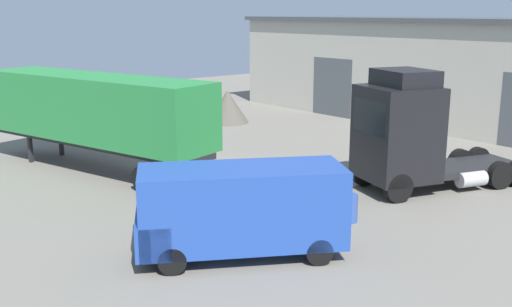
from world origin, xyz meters
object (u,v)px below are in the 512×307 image
tractor_unit_black (408,135)px  gravel_pile (227,107)px  traffic_cone (184,130)px  oil_drum (348,208)px  container_trailer_green (95,110)px  delivery_van_blue (236,209)px

tractor_unit_black → gravel_pile: 15.58m
tractor_unit_black → gravel_pile: tractor_unit_black is taller
tractor_unit_black → traffic_cone: bearing=-69.0°
gravel_pile → traffic_cone: bearing=-71.4°
gravel_pile → oil_drum: gravel_pile is taller
container_trailer_green → tractor_unit_black: bearing=-158.2°
oil_drum → traffic_cone: 15.17m
delivery_van_blue → oil_drum: bearing=-150.3°
gravel_pile → traffic_cone: 4.21m
container_trailer_green → oil_drum: size_ratio=13.10×
traffic_cone → gravel_pile: bearing=108.6°
traffic_cone → delivery_van_blue: bearing=-28.5°
delivery_van_blue → traffic_cone: delivery_van_blue is taller
container_trailer_green → gravel_pile: 12.03m
container_trailer_green → traffic_cone: 8.15m
tractor_unit_black → oil_drum: bearing=30.7°
container_trailer_green → traffic_cone: size_ratio=20.97×
container_trailer_green → traffic_cone: bearing=-74.6°
oil_drum → tractor_unit_black: bearing=102.1°
tractor_unit_black → container_trailer_green: 12.36m
tractor_unit_black → container_trailer_green: size_ratio=0.60×
tractor_unit_black → delivery_van_blue: (0.80, -8.52, -0.75)m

